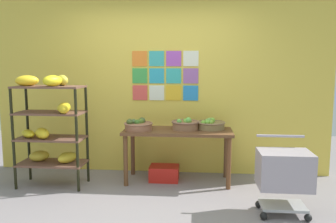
% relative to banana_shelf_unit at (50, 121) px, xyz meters
% --- Properties ---
extents(ground, '(9.19, 9.19, 0.00)m').
position_rel_banana_shelf_unit_xyz_m(ground, '(1.36, -0.85, -0.89)').
color(ground, gray).
extents(back_wall_with_art, '(5.02, 0.07, 2.67)m').
position_rel_banana_shelf_unit_xyz_m(back_wall_with_art, '(1.36, 0.78, 0.45)').
color(back_wall_with_art, '#E5C648').
rests_on(back_wall_with_art, ground).
extents(banana_shelf_unit, '(0.90, 0.50, 1.49)m').
position_rel_banana_shelf_unit_xyz_m(banana_shelf_unit, '(0.00, 0.00, 0.00)').
color(banana_shelf_unit, black).
rests_on(banana_shelf_unit, ground).
extents(display_table, '(1.48, 0.61, 0.73)m').
position_rel_banana_shelf_unit_xyz_m(display_table, '(1.67, 0.33, -0.26)').
color(display_table, brown).
rests_on(display_table, ground).
extents(fruit_basket_left, '(0.38, 0.38, 0.18)m').
position_rel_banana_shelf_unit_xyz_m(fruit_basket_left, '(1.78, 0.37, -0.09)').
color(fruit_basket_left, '#8F6445').
rests_on(fruit_basket_left, display_table).
extents(fruit_basket_back_right, '(0.39, 0.39, 0.16)m').
position_rel_banana_shelf_unit_xyz_m(fruit_basket_back_right, '(1.13, 0.27, -0.09)').
color(fruit_basket_back_right, '#976146').
rests_on(fruit_basket_back_right, display_table).
extents(fruit_basket_centre, '(0.40, 0.40, 0.16)m').
position_rel_banana_shelf_unit_xyz_m(fruit_basket_centre, '(2.12, 0.44, -0.09)').
color(fruit_basket_centre, olive).
rests_on(fruit_basket_centre, display_table).
extents(produce_crate_under_table, '(0.41, 0.29, 0.21)m').
position_rel_banana_shelf_unit_xyz_m(produce_crate_under_table, '(1.48, 0.35, -0.78)').
color(produce_crate_under_table, red).
rests_on(produce_crate_under_table, ground).
extents(shopping_cart, '(0.55, 0.45, 0.83)m').
position_rel_banana_shelf_unit_xyz_m(shopping_cart, '(2.87, -0.63, -0.41)').
color(shopping_cart, black).
rests_on(shopping_cart, ground).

